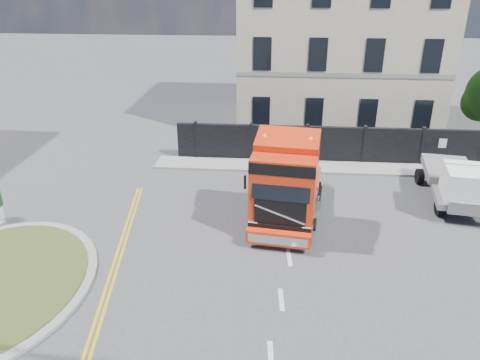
{
  "coord_description": "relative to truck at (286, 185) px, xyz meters",
  "views": [
    {
      "loc": [
        2.31,
        -14.81,
        9.63
      ],
      "look_at": [
        0.94,
        2.33,
        1.8
      ],
      "focal_mm": 35.0,
      "sensor_mm": 36.0,
      "label": 1
    }
  ],
  "objects": [
    {
      "name": "truck",
      "position": [
        0.0,
        0.0,
        0.0
      ],
      "size": [
        3.16,
        6.65,
        3.83
      ],
      "rotation": [
        0.0,
        0.0,
        -0.13
      ],
      "color": "black",
      "rests_on": "ground"
    },
    {
      "name": "ground",
      "position": [
        -2.8,
        -2.17,
        -1.72
      ],
      "size": [
        120.0,
        120.0,
        0.0
      ],
      "primitive_type": "plane",
      "color": "#424244",
      "rests_on": "ground"
    },
    {
      "name": "hoarding_fence",
      "position": [
        3.75,
        6.83,
        -0.72
      ],
      "size": [
        18.8,
        0.25,
        2.0
      ],
      "color": "black",
      "rests_on": "ground"
    },
    {
      "name": "pavement_far",
      "position": [
        3.2,
        5.93,
        -1.66
      ],
      "size": [
        20.0,
        1.6,
        0.12
      ],
      "primitive_type": "cube",
      "color": "gray",
      "rests_on": "ground"
    },
    {
      "name": "flatbed_pickup",
      "position": [
        7.59,
        1.8,
        -0.56
      ],
      "size": [
        2.81,
        5.44,
        2.15
      ],
      "rotation": [
        0.0,
        0.0,
        -0.15
      ],
      "color": "slate",
      "rests_on": "ground"
    },
    {
      "name": "georgian_building",
      "position": [
        3.2,
        14.33,
        4.06
      ],
      "size": [
        12.3,
        10.3,
        12.8
      ],
      "color": "beige",
      "rests_on": "ground"
    }
  ]
}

